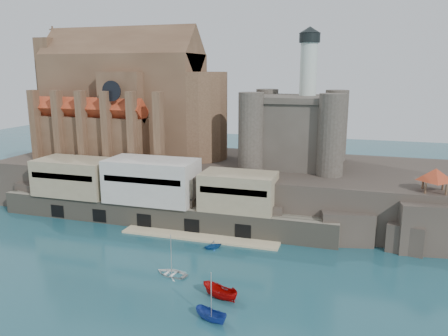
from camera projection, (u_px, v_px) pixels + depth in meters
name	position (u px, v px, depth m)	size (l,w,h in m)	color
ground	(144.00, 280.00, 64.62)	(300.00, 300.00, 0.00)	#17434E
promontory	(222.00, 183.00, 100.33)	(100.00, 36.00, 10.00)	#2C2521
quay	(151.00, 194.00, 87.73)	(70.00, 12.00, 13.05)	#6F6858
church	(131.00, 105.00, 105.72)	(47.00, 25.93, 30.51)	brown
castle_keep	(296.00, 127.00, 94.35)	(21.20, 21.20, 29.30)	#413A33
rock_outcrop	(430.00, 225.00, 75.86)	(14.50, 10.50, 8.70)	#2C2521
pavilion	(435.00, 176.00, 74.10)	(6.40, 6.40, 5.40)	brown
boat_2	(211.00, 320.00, 54.15)	(1.78, 1.83, 4.74)	navy
boat_5	(220.00, 298.00, 59.47)	(2.07, 2.12, 5.50)	#A00605
boat_6	(172.00, 275.00, 66.25)	(3.62, 1.05, 5.07)	white
boat_7	(213.00, 248.00, 75.97)	(2.90, 1.77, 3.36)	#164C94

